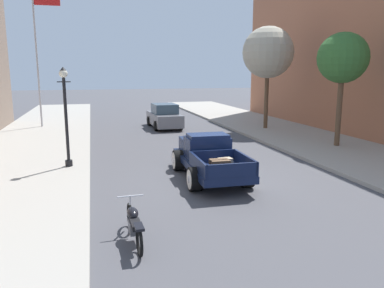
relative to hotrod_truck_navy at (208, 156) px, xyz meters
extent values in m
plane|color=#47474C|center=(0.27, -0.17, -0.75)|extent=(140.00, 140.00, 0.00)
cube|color=#9E998E|center=(-6.98, -0.17, -0.68)|extent=(5.50, 64.00, 0.15)
cube|color=#9E998E|center=(7.52, -0.17, -0.68)|extent=(5.50, 64.00, 0.15)
cube|color=#0F1938|center=(0.00, -0.24, -0.21)|extent=(1.87, 4.94, 0.24)
cube|color=#0F1938|center=(0.00, 0.11, 0.31)|extent=(1.58, 1.14, 0.80)
cube|color=#0F1938|center=(0.00, 0.06, 0.77)|extent=(1.46, 0.97, 0.12)
cube|color=#3D4C5B|center=(0.02, 0.68, 0.47)|extent=(1.33, 0.07, 0.44)
cube|color=#0F1938|center=(0.03, 1.41, 0.17)|extent=(1.35, 1.53, 0.52)
cube|color=silver|center=(0.05, 2.21, 0.15)|extent=(0.68, 0.12, 0.47)
cube|color=#0F1938|center=(-0.04, -1.64, -0.07)|extent=(1.74, 2.14, 0.04)
cube|color=#0F1938|center=(-0.85, -1.62, 0.15)|extent=(0.13, 2.10, 0.44)
cube|color=#0F1938|center=(0.77, -1.66, 0.15)|extent=(0.13, 2.10, 0.44)
cube|color=#0F1938|center=(-0.06, -2.65, 0.15)|extent=(1.62, 0.12, 0.44)
cube|color=#0F1938|center=(-0.01, -0.63, 0.15)|extent=(1.62, 0.12, 0.44)
cylinder|color=black|center=(-0.87, 1.12, -0.35)|extent=(0.38, 0.81, 0.80)
cylinder|color=silver|center=(-1.05, 1.13, -0.35)|extent=(0.03, 0.66, 0.66)
cylinder|color=silver|center=(-1.06, 1.13, -0.35)|extent=(0.03, 0.24, 0.24)
cylinder|color=black|center=(0.92, 1.08, -0.35)|extent=(0.38, 0.81, 0.80)
cylinder|color=silver|center=(1.11, 1.08, -0.35)|extent=(0.03, 0.66, 0.66)
cylinder|color=silver|center=(1.12, 1.08, -0.35)|extent=(0.03, 0.24, 0.24)
cylinder|color=black|center=(-0.93, -1.57, -0.35)|extent=(0.38, 0.81, 0.80)
cylinder|color=silver|center=(-1.12, -1.57, -0.35)|extent=(0.03, 0.66, 0.66)
cylinder|color=silver|center=(-1.13, -1.57, -0.35)|extent=(0.03, 0.24, 0.24)
cylinder|color=black|center=(0.86, -1.61, -0.35)|extent=(0.38, 0.81, 0.80)
cylinder|color=silver|center=(1.05, -1.62, -0.35)|extent=(0.03, 0.66, 0.66)
cylinder|color=silver|center=(1.06, -1.62, -0.35)|extent=(0.03, 0.24, 0.24)
cube|color=brown|center=(-0.22, -1.99, 0.15)|extent=(0.61, 0.45, 0.40)
cube|color=#3D2D1E|center=(-0.22, -1.99, 0.15)|extent=(0.62, 0.06, 0.42)
cube|color=gray|center=(0.19, -1.35, 0.09)|extent=(0.47, 0.36, 0.28)
torus|color=black|center=(-3.27, -4.11, -0.42)|extent=(0.10, 0.67, 0.67)
torus|color=black|center=(-3.21, -5.56, -0.42)|extent=(0.10, 0.67, 0.67)
cube|color=#4C4C51|center=(-3.24, -4.89, -0.37)|extent=(0.26, 0.45, 0.28)
ellipsoid|color=black|center=(-3.25, -4.64, -0.14)|extent=(0.28, 0.53, 0.24)
cube|color=black|center=(-3.23, -5.14, -0.22)|extent=(0.24, 0.57, 0.10)
cylinder|color=silver|center=(-3.27, -4.17, -0.12)|extent=(0.06, 0.25, 0.58)
cylinder|color=silver|center=(-3.26, -4.29, 0.16)|extent=(0.62, 0.06, 0.04)
cube|color=black|center=(-3.21, -5.56, -0.10)|extent=(0.20, 0.41, 0.06)
cube|color=slate|center=(0.72, 12.54, -0.14)|extent=(1.85, 4.35, 0.80)
cube|color=#384C5B|center=(0.72, 12.39, 0.58)|extent=(1.58, 2.04, 0.64)
cylinder|color=black|center=(-0.15, 13.80, -0.42)|extent=(0.24, 0.67, 0.66)
cylinder|color=black|center=(1.50, 13.85, -0.42)|extent=(0.24, 0.67, 0.66)
cylinder|color=black|center=(-0.07, 11.22, -0.42)|extent=(0.24, 0.67, 0.66)
cylinder|color=black|center=(1.58, 11.27, -0.42)|extent=(0.24, 0.67, 0.66)
cylinder|color=black|center=(-5.03, 2.31, -0.48)|extent=(0.28, 0.28, 0.24)
cylinder|color=black|center=(-5.03, 2.31, 1.24)|extent=(0.12, 0.12, 3.20)
cylinder|color=black|center=(-5.03, 2.31, 2.69)|extent=(0.50, 0.04, 0.04)
sphere|color=silver|center=(-5.03, 2.31, 3.00)|extent=(0.32, 0.32, 0.32)
cone|color=black|center=(-5.03, 2.31, 3.18)|extent=(0.24, 0.24, 0.14)
cylinder|color=#B2B2B7|center=(-7.38, 14.25, 3.90)|extent=(0.12, 0.12, 9.00)
cylinder|color=brown|center=(7.82, 3.32, 1.10)|extent=(0.26, 0.26, 3.40)
sphere|color=#33662D|center=(7.82, 3.32, 3.72)|extent=(2.45, 2.45, 2.45)
cylinder|color=brown|center=(6.96, 9.73, 1.21)|extent=(0.26, 0.26, 3.63)
sphere|color=#ADA893|center=(6.96, 9.73, 4.25)|extent=(3.26, 3.26, 3.26)
camera|label=1|loc=(-4.04, -13.04, 3.09)|focal=35.59mm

